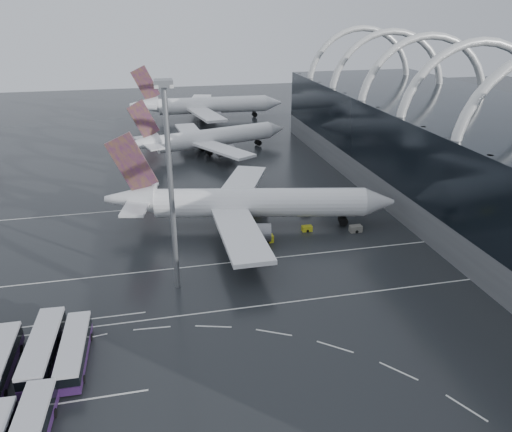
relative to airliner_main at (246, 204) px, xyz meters
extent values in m
plane|color=black|center=(-10.11, -26.34, -4.79)|extent=(420.00, 420.00, 0.00)
cube|color=slate|center=(51.89, -6.34, -1.79)|extent=(42.00, 160.00, 6.00)
cube|color=black|center=(51.89, -6.34, 8.21)|extent=(42.00, 160.00, 14.00)
torus|color=white|center=(47.89, 1.66, 13.21)|extent=(33.80, 1.80, 33.80)
torus|color=white|center=(47.89, 20.66, 13.21)|extent=(33.80, 1.80, 33.80)
torus|color=white|center=(47.89, 39.66, 13.21)|extent=(33.80, 1.80, 33.80)
torus|color=white|center=(47.89, 58.66, 13.21)|extent=(33.80, 1.80, 33.80)
cube|color=silver|center=(-10.11, -28.34, -4.79)|extent=(120.00, 0.25, 0.01)
cube|color=silver|center=(-10.11, -14.34, -4.79)|extent=(120.00, 0.25, 0.01)
cube|color=silver|center=(-10.11, 13.66, -4.79)|extent=(120.00, 0.25, 0.01)
cube|color=silver|center=(-34.11, -42.34, -4.79)|extent=(28.00, 0.25, 0.01)
cube|color=silver|center=(-34.11, -26.34, -4.79)|extent=(28.00, 0.25, 0.01)
cylinder|color=white|center=(2.82, -0.58, 0.18)|extent=(40.99, 13.71, 5.65)
cone|color=white|center=(25.61, -5.26, 0.18)|extent=(6.86, 6.71, 5.65)
cone|color=white|center=(-21.88, 4.49, 1.15)|extent=(10.68, 7.49, 5.65)
cube|color=#511868|center=(-20.92, 4.29, 8.36)|extent=(9.31, 2.46, 11.98)
cube|color=white|center=(-19.97, 4.10, 1.15)|extent=(7.82, 18.06, 0.49)
cube|color=white|center=(-3.44, -11.73, -0.41)|extent=(6.99, 24.40, 0.78)
cube|color=white|center=(1.45, 12.13, -0.41)|extent=(16.00, 25.05, 0.78)
cylinder|color=slate|center=(0.11, -8.97, -2.16)|extent=(5.91, 4.32, 3.31)
cylinder|color=slate|center=(3.63, 8.21, -2.16)|extent=(5.91, 4.32, 3.31)
cube|color=black|center=(-0.99, 0.20, -3.72)|extent=(12.71, 8.46, 2.14)
cylinder|color=white|center=(2.28, 54.56, -0.29)|extent=(35.59, 15.18, 5.12)
cone|color=white|center=(21.87, 60.46, -0.29)|extent=(6.55, 6.44, 5.12)
cone|color=white|center=(-19.00, 48.15, 0.60)|extent=(9.94, 7.45, 5.12)
cube|color=#511868|center=(-18.16, 48.41, 7.13)|extent=(8.30, 2.96, 10.86)
cube|color=white|center=(-17.31, 48.66, 0.60)|extent=(8.39, 16.37, 0.44)
cube|color=white|center=(2.08, 42.97, -0.82)|extent=(16.05, 22.34, 0.71)
cube|color=white|center=(-4.29, 64.12, -0.82)|extent=(8.00, 22.52, 0.71)
cylinder|color=slate|center=(3.73, 46.70, -2.41)|extent=(5.52, 4.28, 3.00)
cylinder|color=slate|center=(-0.86, 61.92, -2.41)|extent=(5.52, 4.28, 3.00)
cube|color=black|center=(-1.10, 53.55, -3.82)|extent=(11.78, 8.47, 1.94)
cylinder|color=white|center=(7.91, 100.09, 0.50)|extent=(40.51, 7.12, 6.02)
cone|color=white|center=(31.20, 99.46, 0.50)|extent=(6.39, 6.19, 6.02)
cone|color=white|center=(-17.45, 100.79, 1.54)|extent=(10.54, 6.30, 6.02)
cube|color=#511868|center=(-16.42, 100.76, 9.22)|extent=(10.01, 0.90, 12.76)
cube|color=white|center=(-15.38, 100.73, 1.54)|extent=(5.18, 18.81, 0.52)
cube|color=white|center=(3.40, 87.23, -0.12)|extent=(11.85, 26.84, 0.83)
cube|color=white|center=(4.11, 113.18, -0.12)|extent=(13.15, 26.93, 0.83)
cylinder|color=slate|center=(6.62, 90.78, -1.99)|extent=(5.80, 3.68, 3.53)
cylinder|color=slate|center=(7.13, 109.46, -1.99)|extent=(5.80, 3.68, 3.53)
cube|color=black|center=(3.76, 100.21, -3.65)|extent=(12.63, 6.98, 2.28)
cube|color=#321542|center=(-37.15, -35.89, -3.92)|extent=(2.97, 12.71, 1.07)
cylinder|color=black|center=(-35.84, -39.96, -4.31)|extent=(0.35, 0.98, 0.97)
cylinder|color=black|center=(-35.75, -31.85, -4.31)|extent=(0.35, 0.98, 0.97)
cube|color=#321542|center=(-32.39, -34.56, -3.84)|extent=(3.75, 13.95, 1.17)
cube|color=black|center=(-32.39, -34.56, -2.56)|extent=(3.80, 13.68, 1.38)
cube|color=silver|center=(-32.39, -34.56, -1.63)|extent=(3.75, 13.95, 0.48)
cylinder|color=black|center=(-31.13, -39.05, -4.26)|extent=(0.42, 1.08, 1.06)
cylinder|color=black|center=(-34.09, -38.90, -4.26)|extent=(0.42, 1.08, 1.06)
cylinder|color=black|center=(-30.70, -30.21, -4.26)|extent=(0.42, 1.08, 1.06)
cylinder|color=black|center=(-33.65, -30.07, -4.26)|extent=(0.42, 1.08, 1.06)
cube|color=#321542|center=(-28.69, -35.39, -3.92)|extent=(3.17, 12.75, 1.07)
cube|color=black|center=(-28.69, -35.39, -2.74)|extent=(3.22, 12.50, 1.27)
cube|color=silver|center=(-28.69, -35.39, -1.89)|extent=(3.17, 12.75, 0.44)
cylinder|color=black|center=(-27.44, -39.48, -4.31)|extent=(0.37, 0.98, 0.98)
cylinder|color=black|center=(-30.16, -39.41, -4.31)|extent=(0.37, 0.98, 0.98)
cylinder|color=black|center=(-27.23, -31.37, -4.31)|extent=(0.37, 0.98, 0.98)
cylinder|color=black|center=(-29.94, -31.29, -4.31)|extent=(0.37, 0.98, 0.98)
cylinder|color=black|center=(-33.62, -45.67, -4.33)|extent=(0.36, 0.94, 0.93)
cube|color=silver|center=(-31.61, -48.40, -1.78)|extent=(3.70, 13.32, 0.46)
cylinder|color=black|center=(-29.96, -44.28, -4.29)|extent=(0.41, 1.03, 1.01)
cylinder|color=black|center=(-32.78, -44.11, -4.29)|extent=(0.41, 1.03, 1.01)
cylinder|color=gray|center=(-15.00, -20.22, 10.61)|extent=(0.77, 0.77, 30.80)
cube|color=gray|center=(-15.00, -20.22, 26.33)|extent=(2.42, 2.42, 0.88)
cube|color=white|center=(-15.00, -20.22, 26.00)|extent=(2.20, 2.20, 0.44)
cube|color=gold|center=(11.13, -4.94, -4.26)|extent=(1.97, 1.16, 1.07)
cube|color=slate|center=(13.55, 3.43, -4.24)|extent=(2.02, 1.19, 1.10)
cube|color=gold|center=(2.35, -7.88, -4.14)|extent=(2.39, 1.41, 1.30)
cube|color=slate|center=(20.22, -7.32, -4.16)|extent=(2.33, 1.38, 1.27)
cube|color=gold|center=(3.19, 6.23, -4.16)|extent=(2.33, 1.38, 1.27)
camera|label=1|loc=(-17.86, -88.63, 36.04)|focal=35.00mm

